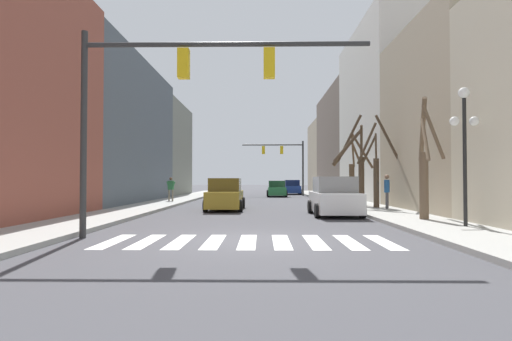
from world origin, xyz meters
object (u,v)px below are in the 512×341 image
street_tree_left_far (376,167)px  street_lamp_right_corner (464,128)px  car_parked_right_near (292,188)px  street_tree_left_near (424,165)px  pedestrian_near_right_corner (171,187)px  car_parked_left_far (277,189)px  car_parked_right_mid (334,198)px  traffic_signal_far (285,156)px  street_tree_right_mid (357,165)px  street_tree_left_mid (352,172)px  car_driving_away_lane (225,195)px  pedestrian_crossing_street (387,188)px  traffic_signal_near (172,84)px

street_tree_left_far → street_lamp_right_corner: bearing=-87.7°
car_parked_right_near → street_tree_left_near: (2.86, -30.27, 1.46)m
pedestrian_near_right_corner → street_tree_left_near: (12.81, -12.91, 1.07)m
car_parked_left_far → pedestrian_near_right_corner: (-7.97, -11.22, 0.42)m
car_parked_right_mid → car_parked_right_near: size_ratio=1.00×
traffic_signal_far → street_tree_left_far: traffic_signal_far is taller
car_parked_left_far → street_tree_right_mid: street_tree_right_mid is taller
street_tree_right_mid → street_tree_left_mid: bearing=85.6°
car_driving_away_lane → pedestrian_near_right_corner: bearing=-145.4°
car_parked_left_far → street_tree_left_mid: (4.12, -14.90, 1.43)m
pedestrian_crossing_street → car_parked_right_near: bearing=31.3°
pedestrian_near_right_corner → street_tree_right_mid: (11.95, -5.51, 1.37)m
traffic_signal_near → street_tree_right_mid: (8.00, 11.66, -1.84)m
street_tree_left_near → street_tree_left_mid: street_tree_left_near is taller
car_parked_right_near → pedestrian_crossing_street: pedestrian_crossing_street is taller
traffic_signal_far → street_lamp_right_corner: size_ratio=1.43×
street_lamp_right_corner → car_driving_away_lane: size_ratio=1.03×
car_parked_right_mid → pedestrian_crossing_street: (3.20, 2.48, 0.37)m
car_driving_away_lane → street_tree_right_mid: size_ratio=0.84×
pedestrian_crossing_street → car_parked_right_mid: bearing=151.9°
traffic_signal_far → car_driving_away_lane: bearing=-102.4°
car_driving_away_lane → street_tree_left_near: 10.57m
street_tree_left_far → car_parked_left_far: bearing=105.0°
pedestrian_crossing_street → street_tree_right_mid: size_ratio=0.34×
car_parked_left_far → street_tree_left_far: size_ratio=0.84×
car_driving_away_lane → car_parked_left_far: size_ratio=1.03×
traffic_signal_far → street_tree_left_mid: traffic_signal_far is taller
street_tree_left_near → street_tree_right_mid: size_ratio=0.90×
car_driving_away_lane → street_tree_left_far: size_ratio=0.87×
traffic_signal_near → street_lamp_right_corner: (9.17, 1.80, -1.03)m
traffic_signal_far → car_parked_right_near: size_ratio=1.57×
street_tree_right_mid → car_parked_left_far: bearing=103.4°
traffic_signal_near → car_parked_right_near: traffic_signal_near is taller
street_tree_left_mid → street_tree_left_far: bearing=-77.2°
traffic_signal_far → car_parked_right_mid: (0.96, -23.37, -3.34)m
traffic_signal_near → pedestrian_crossing_street: (9.13, 9.78, -3.17)m
traffic_signal_near → street_tree_left_far: (8.81, 10.57, -2.04)m
traffic_signal_far → street_tree_left_near: (3.89, -26.40, -1.95)m
pedestrian_crossing_street → street_tree_left_mid: size_ratio=0.40×
traffic_signal_near → pedestrian_crossing_street: traffic_signal_near is taller
car_parked_right_mid → car_parked_left_far: car_parked_right_mid is taller
street_tree_left_near → car_driving_away_lane: bearing=142.5°
pedestrian_near_right_corner → street_tree_left_far: street_tree_left_far is taller
traffic_signal_far → street_tree_right_mid: 19.32m
street_lamp_right_corner → street_tree_left_near: (-0.30, 2.46, -1.12)m
car_parked_right_near → pedestrian_near_right_corner: (-9.95, -17.37, 0.39)m
traffic_signal_far → car_driving_away_lane: 20.78m
street_tree_left_far → street_tree_left_mid: bearing=102.8°
traffic_signal_near → street_tree_left_near: traffic_signal_near is taller
car_parked_left_far → street_tree_left_mid: size_ratio=0.96×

